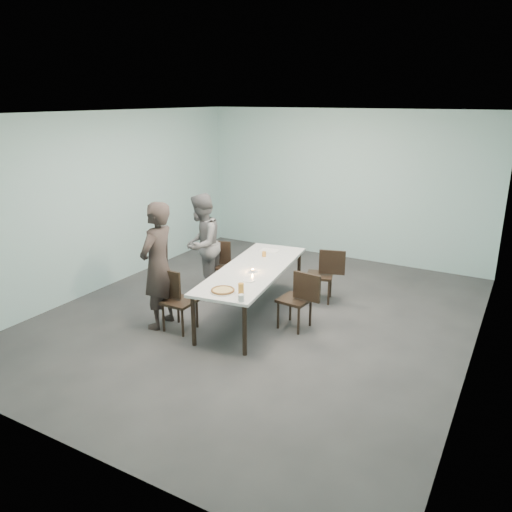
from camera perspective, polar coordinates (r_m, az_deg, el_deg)
The scene contains 16 objects.
ground at distance 7.69m, azimuth 0.36°, elevation -6.92°, with size 7.00×7.00×0.00m, color #333335.
room_shell at distance 7.09m, azimuth 0.39°, elevation 8.12°, with size 6.02×7.02×3.01m.
table at distance 7.51m, azimuth -0.37°, elevation -1.85°, with size 1.26×2.70×0.75m.
chair_near_left at distance 7.22m, azimuth -9.25°, elevation -4.53°, with size 0.61×0.42×0.87m.
chair_far_left at distance 8.58m, azimuth -3.54°, elevation -0.70°, with size 0.65×0.52×0.87m.
chair_near_right at distance 7.14m, azimuth 5.01°, elevation -4.61°, with size 0.63×0.46×0.87m.
chair_far_right at distance 8.17m, azimuth 7.87°, elevation -1.79°, with size 0.65×0.52×0.87m.
diner_near at distance 7.21m, azimuth -11.15°, elevation -1.09°, with size 0.67×0.44×1.84m, color black.
diner_far at distance 8.39m, azimuth -6.23°, elevation 1.33°, with size 0.83×0.65×1.71m, color slate.
pizza at distance 6.62m, azimuth -3.81°, elevation -3.95°, with size 0.34×0.34×0.04m.
side_plate at distance 7.00m, azimuth -0.81°, elevation -2.80°, with size 0.18×0.18×0.01m, color white.
beer_glass at distance 6.51m, azimuth -1.73°, elevation -3.76°, with size 0.08×0.08×0.15m, color orange.
water_tumbler at distance 6.30m, azimuth -1.72°, elevation -4.82°, with size 0.08×0.08×0.09m, color silver.
tealight at distance 7.33m, azimuth -0.40°, elevation -1.69°, with size 0.06×0.06×0.05m.
amber_tumbler at distance 8.04m, azimuth 0.93°, elevation 0.23°, with size 0.07×0.07×0.08m, color orange.
menu at distance 8.36m, azimuth 1.56°, elevation 0.64°, with size 0.30×0.22×0.01m, color silver.
Camera 1 is at (3.38, -6.12, 3.21)m, focal length 35.00 mm.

